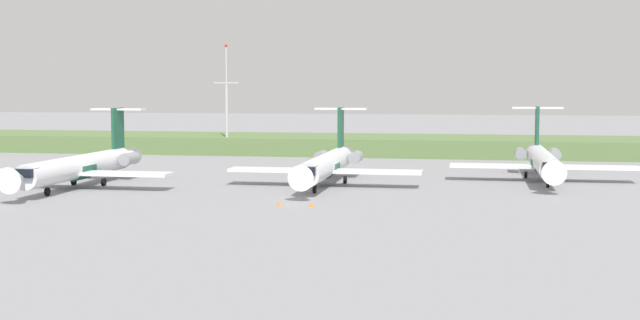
{
  "coord_description": "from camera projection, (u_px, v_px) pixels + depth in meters",
  "views": [
    {
      "loc": [
        17.82,
        -84.55,
        11.58
      ],
      "look_at": [
        0.0,
        13.05,
        3.0
      ],
      "focal_mm": 47.14,
      "sensor_mm": 36.0,
      "label": 1
    }
  ],
  "objects": [
    {
      "name": "regional_jet_nearest",
      "position": [
        81.0,
        166.0,
        97.55
      ],
      "size": [
        22.81,
        31.0,
        9.0
      ],
      "color": "silver",
      "rests_on": "ground"
    },
    {
      "name": "regional_jet_third",
      "position": [
        543.0,
        160.0,
        104.97
      ],
      "size": [
        22.81,
        31.0,
        9.0
      ],
      "color": "silver",
      "rests_on": "ground"
    },
    {
      "name": "grass_berm",
      "position": [
        370.0,
        145.0,
        147.63
      ],
      "size": [
        320.0,
        20.0,
        3.02
      ],
      "primitive_type": "cube",
      "color": "#597542",
      "rests_on": "ground"
    },
    {
      "name": "ground_plane",
      "position": [
        342.0,
        171.0,
        116.46
      ],
      "size": [
        500.0,
        500.0,
        0.0
      ],
      "primitive_type": "plane",
      "color": "gray"
    },
    {
      "name": "regional_jet_second",
      "position": [
        327.0,
        164.0,
        99.85
      ],
      "size": [
        22.81,
        31.0,
        9.0
      ],
      "color": "silver",
      "rests_on": "ground"
    },
    {
      "name": "safety_cone_front_marker",
      "position": [
        279.0,
        203.0,
        82.08
      ],
      "size": [
        0.44,
        0.44,
        0.55
      ],
      "primitive_type": "cone",
      "color": "orange",
      "rests_on": "ground"
    },
    {
      "name": "antenna_mast",
      "position": [
        227.0,
        109.0,
        143.94
      ],
      "size": [
        4.4,
        0.5,
        18.96
      ],
      "color": "#B2B2B7",
      "rests_on": "ground"
    },
    {
      "name": "safety_cone_mid_marker",
      "position": [
        311.0,
        204.0,
        81.34
      ],
      "size": [
        0.44,
        0.44,
        0.55
      ],
      "primitive_type": "cone",
      "color": "orange",
      "rests_on": "ground"
    }
  ]
}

